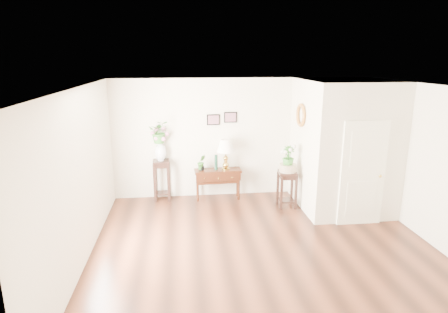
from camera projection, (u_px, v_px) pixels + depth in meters
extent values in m
cube|color=#5E2E1B|center=(264.00, 248.00, 6.59)|extent=(6.00, 5.50, 0.02)
cube|color=white|center=(269.00, 87.00, 5.87)|extent=(6.00, 5.50, 0.02)
cube|color=#EEE7CC|center=(241.00, 138.00, 8.87)|extent=(6.00, 0.02, 2.80)
cube|color=#EEE7CC|center=(331.00, 257.00, 3.59)|extent=(6.00, 0.02, 2.80)
cube|color=#EEE7CC|center=(80.00, 179.00, 5.90)|extent=(0.02, 5.50, 2.80)
cube|color=#EEE7CC|center=(434.00, 166.00, 6.56)|extent=(0.02, 5.50, 2.80)
cube|color=#EEE7CC|center=(343.00, 145.00, 8.16)|extent=(1.80, 1.95, 2.80)
cube|color=white|center=(363.00, 174.00, 7.29)|extent=(0.90, 0.05, 2.10)
cube|color=black|center=(213.00, 120.00, 8.66)|extent=(0.30, 0.02, 0.25)
cube|color=black|center=(230.00, 117.00, 8.69)|extent=(0.30, 0.02, 0.25)
torus|color=orange|center=(301.00, 115.00, 8.01)|extent=(0.07, 0.51, 0.51)
cube|color=black|center=(218.00, 184.00, 8.80)|extent=(1.10, 0.41, 0.72)
cube|color=#B2923C|center=(226.00, 155.00, 8.64)|extent=(0.52, 0.52, 0.72)
cylinder|color=#133625|center=(216.00, 163.00, 8.66)|extent=(0.09, 0.09, 0.35)
imported|color=#347B28|center=(201.00, 163.00, 8.62)|extent=(0.22, 0.20, 0.35)
cube|color=black|center=(162.00, 180.00, 8.72)|extent=(0.39, 0.39, 0.96)
imported|color=#347B28|center=(160.00, 132.00, 8.43)|extent=(0.48, 0.42, 0.52)
cube|color=black|center=(287.00, 189.00, 8.32)|extent=(0.43, 0.43, 0.82)
cylinder|color=#C7B496|center=(288.00, 168.00, 8.19)|extent=(0.42, 0.42, 0.17)
imported|color=#347B28|center=(288.00, 156.00, 8.12)|extent=(0.27, 0.27, 0.45)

